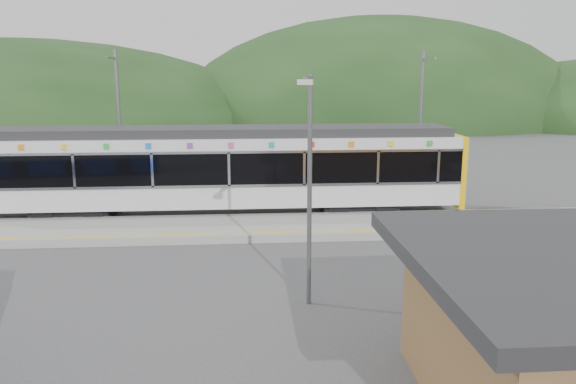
{
  "coord_description": "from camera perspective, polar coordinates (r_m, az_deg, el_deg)",
  "views": [
    {
      "loc": [
        -1.32,
        -17.53,
        5.94
      ],
      "look_at": [
        0.12,
        1.0,
        2.01
      ],
      "focal_mm": 35.0,
      "sensor_mm": 36.0,
      "label": 1
    }
  ],
  "objects": [
    {
      "name": "yellow_line",
      "position": [
        20.37,
        -0.55,
        -4.12
      ],
      "size": [
        26.0,
        0.1,
        0.01
      ],
      "primitive_type": "cube",
      "color": "yellow",
      "rests_on": "platform"
    },
    {
      "name": "train",
      "position": [
        23.87,
        -7.07,
        2.51
      ],
      "size": [
        20.44,
        3.01,
        3.74
      ],
      "color": "black",
      "rests_on": "ground"
    },
    {
      "name": "ground",
      "position": [
        18.56,
        -0.12,
        -6.73
      ],
      "size": [
        120.0,
        120.0,
        0.0
      ],
      "primitive_type": "plane",
      "color": "#4C4C4F",
      "rests_on": "ground"
    },
    {
      "name": "catenary_mast_west",
      "position": [
        26.8,
        -16.77,
        6.54
      ],
      "size": [
        0.18,
        1.8,
        7.0
      ],
      "color": "slate",
      "rests_on": "ground"
    },
    {
      "name": "hills",
      "position": [
        24.74,
        13.38,
        -2.28
      ],
      "size": [
        146.0,
        149.0,
        26.0
      ],
      "color": "#1E3D19",
      "rests_on": "ground"
    },
    {
      "name": "catenary_mast_east",
      "position": [
        27.48,
        13.3,
        6.84
      ],
      "size": [
        0.18,
        1.8,
        7.0
      ],
      "color": "slate",
      "rests_on": "ground"
    },
    {
      "name": "platform",
      "position": [
        21.66,
        -0.78,
        -3.57
      ],
      "size": [
        26.0,
        3.2,
        0.3
      ],
      "primitive_type": "cube",
      "color": "#9E9E99",
      "rests_on": "ground"
    },
    {
      "name": "lamp_post",
      "position": [
        13.96,
        2.28,
        2.04
      ],
      "size": [
        0.38,
        1.08,
        5.93
      ],
      "rotation": [
        0.0,
        0.0,
        -0.25
      ],
      "color": "slate",
      "rests_on": "ground"
    }
  ]
}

